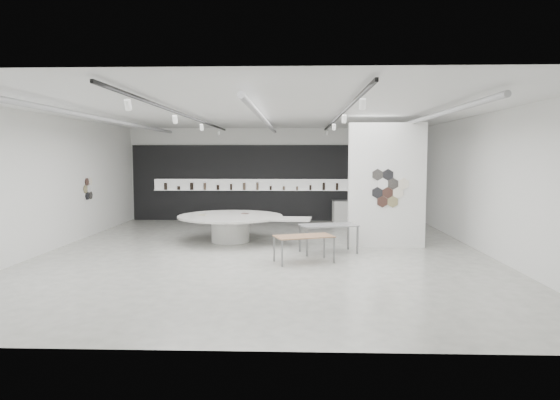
{
  "coord_description": "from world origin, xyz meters",
  "views": [
    {
      "loc": [
        0.9,
        -13.54,
        2.64
      ],
      "look_at": [
        0.39,
        1.2,
        1.35
      ],
      "focal_mm": 32.0,
      "sensor_mm": 36.0,
      "label": 1
    }
  ],
  "objects_px": {
    "partition_column": "(387,185)",
    "sample_table_wood": "(304,238)",
    "sample_table_stone": "(328,227)",
    "kitchen_counter": "(352,211)",
    "display_island": "(232,225)"
  },
  "relations": [
    {
      "from": "partition_column",
      "to": "display_island",
      "type": "relative_size",
      "value": 0.84
    },
    {
      "from": "sample_table_wood",
      "to": "display_island",
      "type": "bearing_deg",
      "value": 126.47
    },
    {
      "from": "kitchen_counter",
      "to": "display_island",
      "type": "bearing_deg",
      "value": -136.15
    },
    {
      "from": "partition_column",
      "to": "display_island",
      "type": "xyz_separation_m",
      "value": [
        -4.6,
        0.69,
        -1.26
      ]
    },
    {
      "from": "kitchen_counter",
      "to": "sample_table_stone",
      "type": "bearing_deg",
      "value": -106.81
    },
    {
      "from": "partition_column",
      "to": "sample_table_wood",
      "type": "height_order",
      "value": "partition_column"
    },
    {
      "from": "sample_table_wood",
      "to": "sample_table_stone",
      "type": "bearing_deg",
      "value": 61.4
    },
    {
      "from": "sample_table_stone",
      "to": "sample_table_wood",
      "type": "bearing_deg",
      "value": -118.6
    },
    {
      "from": "partition_column",
      "to": "display_island",
      "type": "distance_m",
      "value": 4.82
    },
    {
      "from": "sample_table_stone",
      "to": "kitchen_counter",
      "type": "relative_size",
      "value": 1.04
    },
    {
      "from": "partition_column",
      "to": "sample_table_stone",
      "type": "distance_m",
      "value": 2.28
    },
    {
      "from": "partition_column",
      "to": "sample_table_wood",
      "type": "xyz_separation_m",
      "value": [
        -2.42,
        -2.25,
        -1.18
      ]
    },
    {
      "from": "partition_column",
      "to": "sample_table_wood",
      "type": "bearing_deg",
      "value": -137.14
    },
    {
      "from": "sample_table_wood",
      "to": "sample_table_stone",
      "type": "height_order",
      "value": "sample_table_stone"
    },
    {
      "from": "sample_table_wood",
      "to": "sample_table_stone",
      "type": "relative_size",
      "value": 0.95
    }
  ]
}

